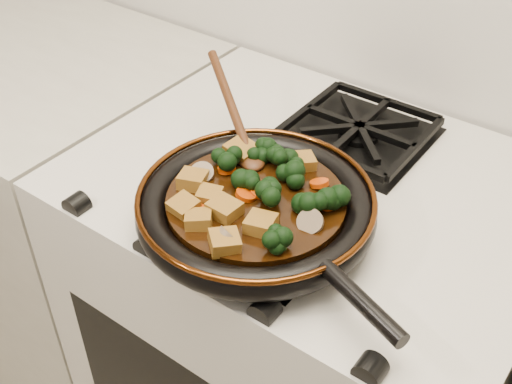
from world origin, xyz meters
The scene contains 34 objects.
stove centered at (0.00, 1.69, 0.45)m, with size 0.76×0.60×0.90m, color beige.
burner_grate_front centered at (0.00, 1.55, 0.91)m, with size 0.23×0.23×0.03m, color black, non-canonical shape.
burner_grate_back centered at (0.00, 1.83, 0.91)m, with size 0.23×0.23×0.03m, color black, non-canonical shape.
skillet centered at (0.00, 1.53, 0.94)m, with size 0.45×0.34×0.05m.
braising_sauce centered at (0.00, 1.53, 0.95)m, with size 0.25×0.25×0.02m, color black.
tofu_cube_0 centered at (-0.03, 1.44, 0.97)m, with size 0.04×0.03×0.02m, color brown.
tofu_cube_1 centered at (-0.05, 1.49, 0.97)m, with size 0.03×0.03×0.02m, color brown.
tofu_cube_2 centered at (0.04, 1.48, 0.97)m, with size 0.04×0.04×0.02m, color brown.
tofu_cube_3 centered at (0.01, 1.63, 0.97)m, with size 0.04×0.04×0.02m, color brown.
tofu_cube_4 centered at (-0.09, 1.50, 0.97)m, with size 0.04×0.04×0.02m, color brown.
tofu_cube_5 centered at (-0.02, 1.48, 0.97)m, with size 0.04×0.04×0.02m, color brown.
tofu_cube_6 centered at (0.02, 1.43, 0.97)m, with size 0.04×0.04×0.02m, color brown.
tofu_cube_7 centered at (-0.07, 1.45, 0.97)m, with size 0.03×0.04×0.02m, color brown.
tofu_cube_8 centered at (-0.08, 1.60, 0.97)m, with size 0.04×0.04×0.02m, color brown.
broccoli_floret_0 centered at (0.02, 1.60, 0.97)m, with size 0.06×0.06×0.05m, color black, non-canonical shape.
broccoli_floret_1 centered at (0.07, 1.55, 0.97)m, with size 0.06×0.06×0.05m, color black, non-canonical shape.
broccoli_floret_2 centered at (-0.02, 1.61, 0.97)m, with size 0.06×0.06×0.05m, color black, non-canonical shape.
broccoli_floret_3 centered at (0.02, 1.53, 0.97)m, with size 0.06×0.06×0.06m, color black, non-canonical shape.
broccoli_floret_4 centered at (-0.03, 1.55, 0.97)m, with size 0.06×0.06×0.05m, color black, non-canonical shape.
broccoli_floret_5 centered at (-0.08, 1.56, 0.97)m, with size 0.06×0.06×0.06m, color black, non-canonical shape.
broccoli_floret_6 centered at (0.08, 1.47, 0.97)m, with size 0.06×0.06×0.05m, color black, non-canonical shape.
broccoli_floret_7 centered at (-0.04, 1.61, 0.97)m, with size 0.06×0.06×0.05m, color black, non-canonical shape.
broccoli_floret_8 centered at (0.09, 1.58, 0.97)m, with size 0.06×0.06×0.06m, color black, non-canonical shape.
carrot_coin_0 centered at (0.05, 1.61, 0.96)m, with size 0.03×0.03×0.01m, color #B73505.
carrot_coin_1 centered at (-0.02, 1.53, 0.96)m, with size 0.03×0.03×0.01m, color #B73505.
carrot_coin_2 centered at (0.09, 1.58, 0.96)m, with size 0.03×0.03×0.01m, color #B73505.
carrot_coin_3 centered at (0.00, 1.54, 0.96)m, with size 0.03×0.03×0.01m, color #B73505.
carrot_coin_4 centered at (-0.07, 1.56, 0.96)m, with size 0.03×0.03×0.01m, color #B73505.
carrot_coin_5 centered at (-0.04, 1.46, 0.96)m, with size 0.03×0.03×0.01m, color #B73505.
mushroom_slice_0 centered at (0.02, 1.44, 0.97)m, with size 0.03×0.03×0.01m, color brown.
mushroom_slice_1 centered at (-0.10, 1.52, 0.97)m, with size 0.03×0.03×0.01m, color brown.
mushroom_slice_2 centered at (0.09, 1.53, 0.97)m, with size 0.04×0.04×0.01m, color brown.
mushroom_slice_3 centered at (-0.05, 1.61, 0.97)m, with size 0.03×0.03×0.01m, color brown.
wooden_spoon centered at (-0.11, 1.63, 0.98)m, with size 0.13×0.11×0.23m.
Camera 1 is at (0.41, 0.97, 1.53)m, focal length 45.00 mm.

